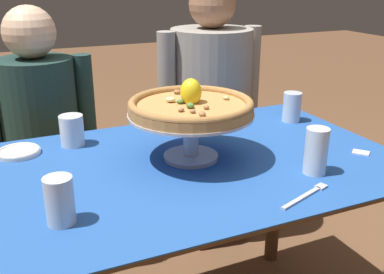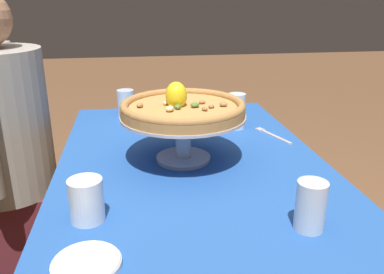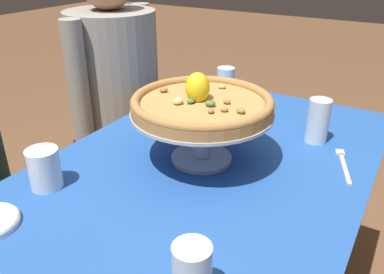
{
  "view_description": "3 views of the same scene",
  "coord_description": "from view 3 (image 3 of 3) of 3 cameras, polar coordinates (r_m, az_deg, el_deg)",
  "views": [
    {
      "loc": [
        -0.52,
        -1.13,
        1.27
      ],
      "look_at": [
        0.01,
        0.06,
        0.78
      ],
      "focal_mm": 41.55,
      "sensor_mm": 36.0,
      "label": 1
    },
    {
      "loc": [
        -1.15,
        0.17,
        1.22
      ],
      "look_at": [
        0.04,
        -0.01,
        0.78
      ],
      "focal_mm": 37.29,
      "sensor_mm": 36.0,
      "label": 2
    },
    {
      "loc": [
        -0.84,
        -0.44,
        1.27
      ],
      "look_at": [
        -0.07,
        0.02,
        0.82
      ],
      "focal_mm": 36.46,
      "sensor_mm": 36.0,
      "label": 3
    }
  ],
  "objects": [
    {
      "name": "pizza",
      "position": [
        1.02,
        1.44,
        5.04
      ],
      "size": [
        0.37,
        0.37,
        0.1
      ],
      "color": "#BC8447",
      "rests_on": "pizza_stand"
    },
    {
      "name": "dining_table",
      "position": [
        1.15,
        2.62,
        -8.29
      ],
      "size": [
        1.24,
        0.82,
        0.73
      ],
      "color": "brown",
      "rests_on": "ground"
    },
    {
      "name": "diner_right",
      "position": [
        1.78,
        -10.83,
        4.47
      ],
      "size": [
        0.53,
        0.4,
        1.24
      ],
      "color": "maroon",
      "rests_on": "ground"
    },
    {
      "name": "dinner_fork",
      "position": [
        1.15,
        21.26,
        -3.68
      ],
      "size": [
        0.18,
        0.08,
        0.01
      ],
      "color": "#B7B7C1",
      "rests_on": "dining_table"
    },
    {
      "name": "water_glass_back_left",
      "position": [
        1.02,
        -20.72,
        -4.67
      ],
      "size": [
        0.08,
        0.08,
        0.1
      ],
      "color": "white",
      "rests_on": "dining_table"
    },
    {
      "name": "sugar_packet",
      "position": [
        1.47,
        17.75,
        3.54
      ],
      "size": [
        0.06,
        0.06,
        0.0
      ],
      "primitive_type": "cube",
      "rotation": [
        0.0,
        0.0,
        2.26
      ],
      "color": "white",
      "rests_on": "dining_table"
    },
    {
      "name": "pizza_stand",
      "position": [
        1.05,
        1.44,
        1.75
      ],
      "size": [
        0.38,
        0.38,
        0.15
      ],
      "color": "#B7B7C1",
      "rests_on": "dining_table"
    },
    {
      "name": "water_glass_back_right",
      "position": [
        1.56,
        4.93,
        7.89
      ],
      "size": [
        0.07,
        0.07,
        0.11
      ],
      "color": "silver",
      "rests_on": "dining_table"
    },
    {
      "name": "water_glass_front_right",
      "position": [
        1.23,
        17.9,
        1.87
      ],
      "size": [
        0.07,
        0.07,
        0.14
      ],
      "color": "silver",
      "rests_on": "dining_table"
    }
  ]
}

